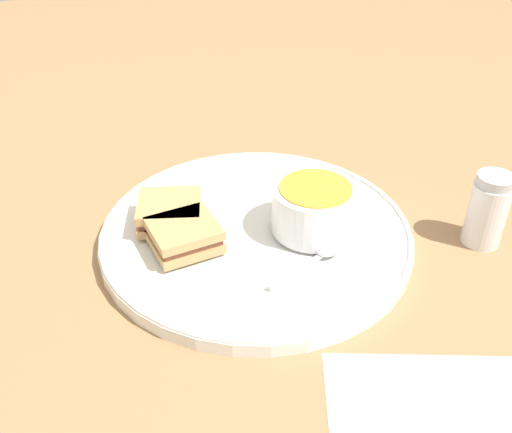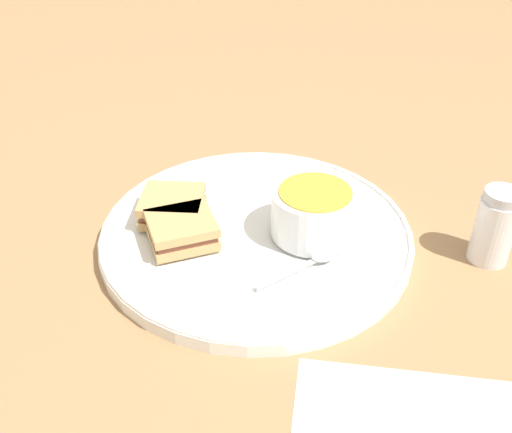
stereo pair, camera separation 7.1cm
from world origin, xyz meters
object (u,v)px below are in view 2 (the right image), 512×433
soup_bowl (314,212)px  salt_shaker (495,227)px  sandwich_half_far (182,230)px  sandwich_half_near (172,206)px  spoon (319,257)px

soup_bowl → salt_shaker: 0.21m
soup_bowl → sandwich_half_far: 0.15m
soup_bowl → sandwich_half_near: (-0.16, 0.06, -0.01)m
soup_bowl → salt_shaker: size_ratio=1.08×
salt_shaker → sandwich_half_far: bearing=170.2°
sandwich_half_near → sandwich_half_far: bearing=-80.2°
soup_bowl → spoon: soup_bowl is taller
spoon → salt_shaker: bearing=-26.9°
sandwich_half_far → sandwich_half_near: bearing=99.8°
spoon → sandwich_half_far: (-0.15, 0.06, 0.01)m
spoon → soup_bowl: bearing=57.4°
sandwich_half_near → sandwich_half_far: size_ratio=1.02×
sandwich_half_near → salt_shaker: size_ratio=0.94×
soup_bowl → sandwich_half_near: 0.17m
soup_bowl → salt_shaker: bearing=-15.1°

